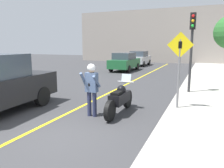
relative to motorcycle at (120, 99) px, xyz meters
The scene contains 9 objects.
ground_plane 2.76m from the motorcycle, 113.97° to the right, with size 80.00×80.00×0.00m, color #38383A.
road_center_line 3.95m from the motorcycle, 115.78° to the left, with size 0.12×36.00×0.01m.
building_backdrop 23.74m from the motorcycle, 92.68° to the left, with size 28.00×1.20×7.10m.
motorcycle is the anchor object (origin of this frame).
person_biker 1.16m from the motorcycle, 139.05° to the right, with size 0.59×0.48×1.79m.
crossing_sign 2.48m from the motorcycle, 32.19° to the left, with size 0.91×0.08×2.73m.
traffic_light 5.13m from the motorcycle, 64.32° to the left, with size 0.26×0.30×3.74m.
parked_car_green 12.93m from the motorcycle, 109.18° to the left, with size 1.88×4.20×1.68m.
parked_car_silver 18.26m from the motorcycle, 104.00° to the left, with size 1.88×4.20×1.68m.
Camera 1 is at (3.77, -4.45, 2.39)m, focal length 35.00 mm.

